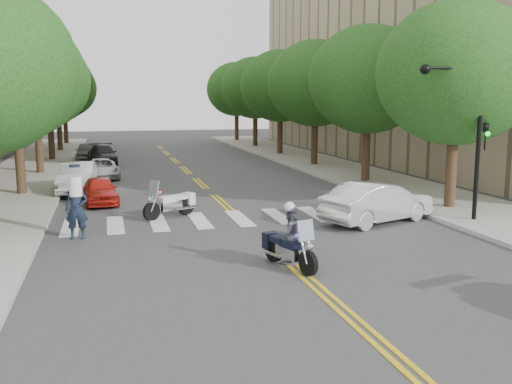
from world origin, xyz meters
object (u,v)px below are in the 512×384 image
object	(u,v)px
motorcycle_parked	(173,203)
officer_standing	(77,209)
motorcycle_police	(288,238)
convertible	(378,202)

from	to	relation	value
motorcycle_parked	officer_standing	world-z (taller)	officer_standing
officer_standing	motorcycle_parked	bearing A→B (deg)	43.86
motorcycle_parked	motorcycle_police	bearing A→B (deg)	165.03
motorcycle_police	motorcycle_parked	xyz separation A→B (m)	(-2.24, 7.59, -0.28)
motorcycle_police	motorcycle_parked	bearing A→B (deg)	-91.53
motorcycle_police	convertible	size ratio (longest dim) A/B	0.47
motorcycle_police	convertible	xyz separation A→B (m)	(4.96, 4.62, -0.05)
motorcycle_police	convertible	distance (m)	6.78
motorcycle_police	convertible	bearing A→B (deg)	-155.02
officer_standing	convertible	bearing A→B (deg)	4.00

